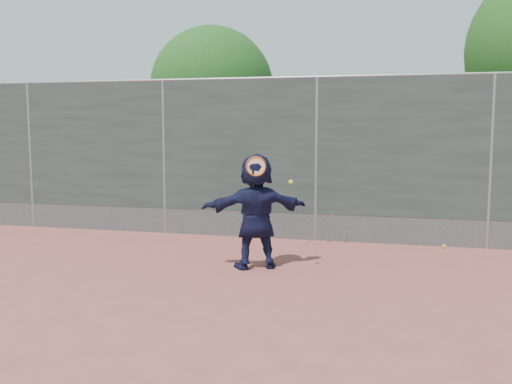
# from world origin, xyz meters

# --- Properties ---
(ground) EXTENTS (80.00, 80.00, 0.00)m
(ground) POSITION_xyz_m (0.00, 0.00, 0.00)
(ground) COLOR #9E4C42
(ground) RESTS_ON ground
(player) EXTENTS (1.66, 1.13, 1.72)m
(player) POSITION_xyz_m (-0.57, 1.23, 0.86)
(player) COLOR #131535
(player) RESTS_ON ground
(ball_ground) EXTENTS (0.07, 0.07, 0.07)m
(ball_ground) POSITION_xyz_m (2.28, 3.35, 0.03)
(ball_ground) COLOR #BFD22E
(ball_ground) RESTS_ON ground
(fence) EXTENTS (20.00, 0.06, 3.03)m
(fence) POSITION_xyz_m (-0.00, 3.50, 1.58)
(fence) COLOR #38423D
(fence) RESTS_ON ground
(swing_action) EXTENTS (0.68, 0.13, 0.51)m
(swing_action) POSITION_xyz_m (-0.47, 1.04, 1.50)
(swing_action) COLOR #C54B12
(swing_action) RESTS_ON ground
(tree_left) EXTENTS (3.15, 3.00, 4.53)m
(tree_left) POSITION_xyz_m (-2.85, 6.55, 2.94)
(tree_left) COLOR #382314
(tree_left) RESTS_ON ground
(weed_clump) EXTENTS (0.68, 0.07, 0.30)m
(weed_clump) POSITION_xyz_m (0.29, 3.38, 0.13)
(weed_clump) COLOR #387226
(weed_clump) RESTS_ON ground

